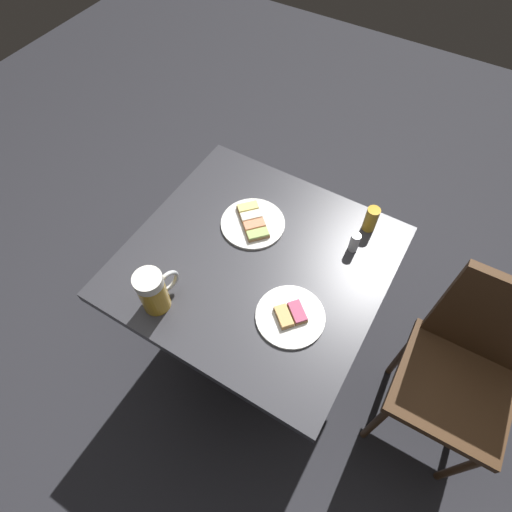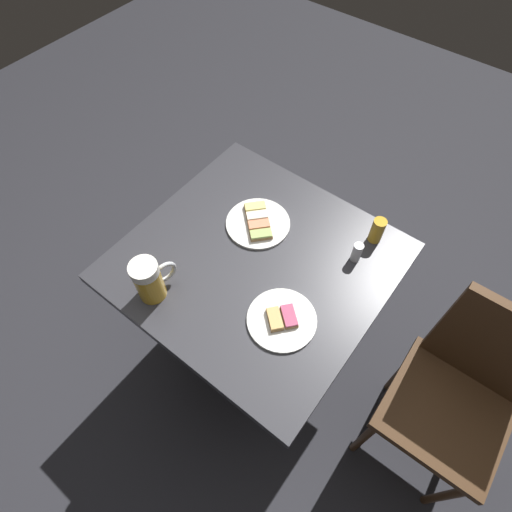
{
  "view_description": "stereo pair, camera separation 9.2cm",
  "coord_description": "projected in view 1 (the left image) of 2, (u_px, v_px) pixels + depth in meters",
  "views": [
    {
      "loc": [
        -0.65,
        -0.39,
        1.92
      ],
      "look_at": [
        0.0,
        0.0,
        0.78
      ],
      "focal_mm": 29.34,
      "sensor_mm": 36.0,
      "label": 1
    },
    {
      "loc": [
        -0.6,
        -0.46,
        1.92
      ],
      "look_at": [
        0.0,
        0.0,
        0.78
      ],
      "focal_mm": 29.34,
      "sensor_mm": 36.0,
      "label": 2
    }
  ],
  "objects": [
    {
      "name": "ground_plane",
      "position": [
        256.0,
        347.0,
        2.01
      ],
      "size": [
        6.0,
        6.0,
        0.0
      ],
      "primitive_type": "plane",
      "color": "#28282D"
    },
    {
      "name": "cafe_table",
      "position": [
        256.0,
        282.0,
        1.5
      ],
      "size": [
        0.8,
        0.83,
        0.76
      ],
      "color": "black",
      "rests_on": "ground_plane"
    },
    {
      "name": "cafe_chair",
      "position": [
        465.0,
        366.0,
        1.42
      ],
      "size": [
        0.39,
        0.39,
        0.91
      ],
      "rotation": [
        0.0,
        0.0,
        1.59
      ],
      "color": "#472D19",
      "rests_on": "ground_plane"
    },
    {
      "name": "plate_far",
      "position": [
        290.0,
        316.0,
        1.26
      ],
      "size": [
        0.21,
        0.21,
        0.03
      ],
      "color": "white",
      "rests_on": "cafe_table"
    },
    {
      "name": "beer_mug",
      "position": [
        154.0,
        291.0,
        1.22
      ],
      "size": [
        0.14,
        0.09,
        0.16
      ],
      "color": "gold",
      "rests_on": "cafe_table"
    },
    {
      "name": "plate_near",
      "position": [
        253.0,
        223.0,
        1.45
      ],
      "size": [
        0.22,
        0.22,
        0.03
      ],
      "color": "white",
      "rests_on": "cafe_table"
    },
    {
      "name": "beer_glass_small",
      "position": [
        371.0,
        219.0,
        1.41
      ],
      "size": [
        0.04,
        0.04,
        0.1
      ],
      "primitive_type": "cylinder",
      "color": "gold",
      "rests_on": "cafe_table"
    },
    {
      "name": "salt_shaker",
      "position": [
        354.0,
        242.0,
        1.37
      ],
      "size": [
        0.03,
        0.03,
        0.07
      ],
      "primitive_type": "cylinder",
      "color": "silver",
      "rests_on": "cafe_table"
    }
  ]
}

